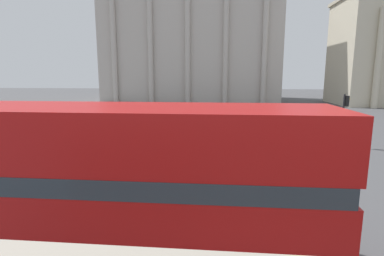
# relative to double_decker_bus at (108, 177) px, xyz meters

# --- Properties ---
(double_decker_bus) EXTENTS (11.18, 2.70, 4.05)m
(double_decker_bus) POSITION_rel_double_decker_bus_xyz_m (0.00, 0.00, 0.00)
(double_decker_bus) COLOR black
(double_decker_bus) RESTS_ON ground_plane
(plaza_building_left) EXTENTS (32.49, 15.47, 22.28)m
(plaza_building_left) POSITION_rel_double_decker_bus_xyz_m (-2.74, 52.11, 8.86)
(plaza_building_left) COLOR #BCB2A8
(plaza_building_left) RESTS_ON ground_plane
(traffic_light_near) EXTENTS (0.42, 0.24, 3.37)m
(traffic_light_near) POSITION_rel_double_decker_bus_xyz_m (3.91, 5.12, -0.06)
(traffic_light_near) COLOR black
(traffic_light_near) RESTS_ON ground_plane
(traffic_light_mid) EXTENTS (0.42, 0.24, 3.53)m
(traffic_light_mid) POSITION_rel_double_decker_bus_xyz_m (11.06, 13.67, 0.04)
(traffic_light_mid) COLOR black
(traffic_light_mid) RESTS_ON ground_plane
(car_silver) EXTENTS (4.20, 1.93, 1.35)m
(car_silver) POSITION_rel_double_decker_bus_xyz_m (10.08, 22.75, -1.58)
(car_silver) COLOR black
(car_silver) RESTS_ON ground_plane
(pedestrian_yellow) EXTENTS (0.32, 0.32, 1.65)m
(pedestrian_yellow) POSITION_rel_double_decker_bus_xyz_m (-4.65, 10.66, -1.34)
(pedestrian_yellow) COLOR #282B33
(pedestrian_yellow) RESTS_ON ground_plane
(pedestrian_grey) EXTENTS (0.32, 0.32, 1.68)m
(pedestrian_grey) POSITION_rel_double_decker_bus_xyz_m (1.91, 18.56, -1.32)
(pedestrian_grey) COLOR #282B33
(pedestrian_grey) RESTS_ON ground_plane
(pedestrian_blue) EXTENTS (0.32, 0.32, 1.62)m
(pedestrian_blue) POSITION_rel_double_decker_bus_xyz_m (-1.59, 21.58, -1.35)
(pedestrian_blue) COLOR #282B33
(pedestrian_blue) RESTS_ON ground_plane
(pedestrian_red) EXTENTS (0.32, 0.32, 1.59)m
(pedestrian_red) POSITION_rel_double_decker_bus_xyz_m (9.62, 15.25, -1.38)
(pedestrian_red) COLOR #282B33
(pedestrian_red) RESTS_ON ground_plane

